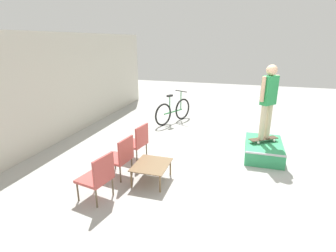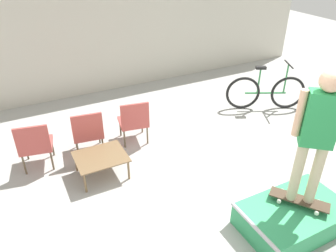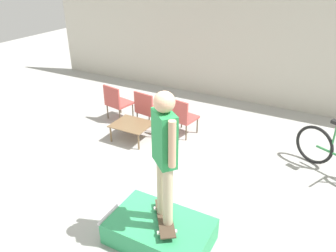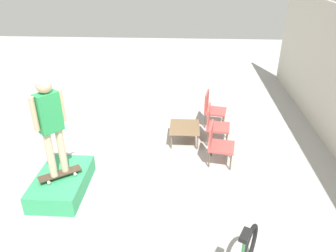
{
  "view_description": "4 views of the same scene",
  "coord_description": "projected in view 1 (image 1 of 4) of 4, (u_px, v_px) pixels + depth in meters",
  "views": [
    {
      "loc": [
        -5.68,
        -0.34,
        2.8
      ],
      "look_at": [
        0.06,
        1.38,
        0.81
      ],
      "focal_mm": 28.0,
      "sensor_mm": 36.0,
      "label": 1
    },
    {
      "loc": [
        -2.16,
        -2.98,
        3.48
      ],
      "look_at": [
        -0.1,
        1.04,
        0.83
      ],
      "focal_mm": 35.0,
      "sensor_mm": 36.0,
      "label": 2
    },
    {
      "loc": [
        2.52,
        -3.84,
        3.55
      ],
      "look_at": [
        -0.07,
        0.99,
        0.76
      ],
      "focal_mm": 35.0,
      "sensor_mm": 36.0,
      "label": 3
    },
    {
      "loc": [
        5.63,
        1.35,
        3.95
      ],
      "look_at": [
        -0.18,
        1.03,
        0.91
      ],
      "focal_mm": 35.0,
      "sensor_mm": 36.0,
      "label": 4
    }
  ],
  "objects": [
    {
      "name": "ground_plane",
      "position": [
        223.0,
        165.0,
        6.14
      ],
      "size": [
        24.0,
        24.0,
        0.0
      ],
      "primitive_type": "plane",
      "color": "#A8A8A3"
    },
    {
      "name": "house_wall_back",
      "position": [
        48.0,
        91.0,
        6.95
      ],
      "size": [
        12.0,
        0.06,
        3.0
      ],
      "color": "beige",
      "rests_on": "ground_plane"
    },
    {
      "name": "skate_ramp_box",
      "position": [
        263.0,
        149.0,
        6.58
      ],
      "size": [
        1.44,
        0.88,
        0.37
      ],
      "color": "#339E60",
      "rests_on": "ground_plane"
    },
    {
      "name": "skateboard_on_ramp",
      "position": [
        263.0,
        139.0,
        6.57
      ],
      "size": [
        0.6,
        0.73,
        0.07
      ],
      "rotation": [
        0.0,
        0.0,
        -0.95
      ],
      "color": "#473828",
      "rests_on": "skate_ramp_box"
    },
    {
      "name": "person_skater",
      "position": [
        269.0,
        96.0,
        6.23
      ],
      "size": [
        0.46,
        0.4,
        1.81
      ],
      "rotation": [
        0.0,
        0.0,
        -0.71
      ],
      "color": "#C6B793",
      "rests_on": "skateboard_on_ramp"
    },
    {
      "name": "coffee_table",
      "position": [
        152.0,
        166.0,
        5.35
      ],
      "size": [
        0.81,
        0.69,
        0.38
      ],
      "color": "brown",
      "rests_on": "ground_plane"
    },
    {
      "name": "patio_chair_left",
      "position": [
        98.0,
        176.0,
        4.68
      ],
      "size": [
        0.61,
        0.61,
        0.89
      ],
      "rotation": [
        0.0,
        0.0,
        2.95
      ],
      "color": "brown",
      "rests_on": "ground_plane"
    },
    {
      "name": "patio_chair_center",
      "position": [
        120.0,
        156.0,
        5.48
      ],
      "size": [
        0.59,
        0.59,
        0.89
      ],
      "rotation": [
        0.0,
        0.0,
        3.01
      ],
      "color": "brown",
      "rests_on": "ground_plane"
    },
    {
      "name": "patio_chair_right",
      "position": [
        137.0,
        141.0,
        6.28
      ],
      "size": [
        0.6,
        0.6,
        0.89
      ],
      "rotation": [
        0.0,
        0.0,
        2.97
      ],
      "color": "brown",
      "rests_on": "ground_plane"
    },
    {
      "name": "bicycle",
      "position": [
        173.0,
        111.0,
        9.2
      ],
      "size": [
        1.64,
        0.84,
        1.08
      ],
      "rotation": [
        0.0,
        0.0,
        -0.46
      ],
      "color": "black",
      "rests_on": "ground_plane"
    }
  ]
}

